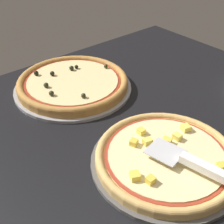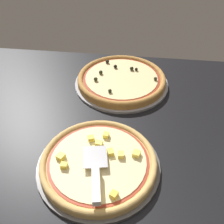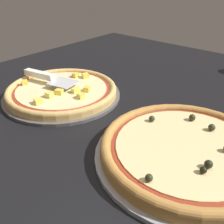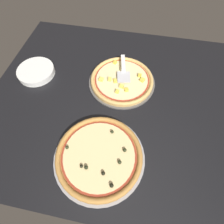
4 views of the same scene
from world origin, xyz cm
name	(u,v)px [view 2 (image 2 of 4)]	position (x,y,z in cm)	size (l,w,h in cm)	color
ground_plane	(88,141)	(0.00, 0.00, -1.80)	(152.09, 118.14, 3.60)	black
pizza_pan_front	(99,165)	(5.71, -11.44, 0.50)	(37.65, 37.65, 1.00)	#565451
pizza_front	(98,162)	(5.72, -11.42, 2.31)	(35.39, 35.39, 3.48)	#DBAD60
pizza_pan_back	(121,83)	(8.32, 33.62, 0.50)	(40.21, 40.21, 1.00)	#939399
pizza_back	(121,79)	(8.31, 33.64, 2.64)	(37.80, 37.80, 4.14)	#B77F3D
serving_spatula	(96,178)	(6.36, -19.24, 5.29)	(8.61, 20.53, 2.00)	silver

